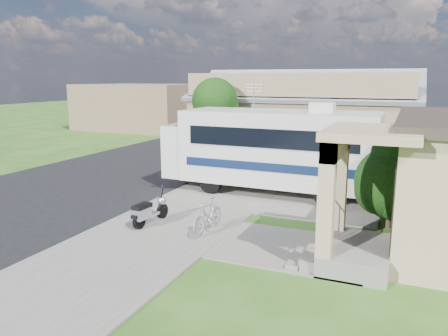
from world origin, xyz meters
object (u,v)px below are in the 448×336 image
at_px(motorhome, 271,147).
at_px(scooter, 149,211).
at_px(van, 242,126).
at_px(garden_hose, 322,239).
at_px(shrub, 394,179).
at_px(bicycle, 208,217).
at_px(pickup_truck, 214,137).

xyz_separation_m(motorhome, scooter, (-2.28, -5.40, -1.36)).
distance_m(van, garden_hose, 22.41).
relative_size(shrub, scooter, 1.76).
distance_m(bicycle, pickup_truck, 15.11).
xyz_separation_m(shrub, van, (-11.77, 17.91, -0.67)).
bearing_deg(scooter, pickup_truck, 111.59).
bearing_deg(garden_hose, bicycle, -168.23).
xyz_separation_m(van, garden_hose, (10.04, -20.02, -0.77)).
bearing_deg(bicycle, van, 111.66).
bearing_deg(van, pickup_truck, -84.83).
distance_m(scooter, van, 21.37).
bearing_deg(van, shrub, -57.34).
xyz_separation_m(scooter, pickup_truck, (-4.12, 13.93, 0.39)).
bearing_deg(scooter, bicycle, 8.39).
relative_size(shrub, pickup_truck, 0.47).
xyz_separation_m(motorhome, van, (-7.10, 15.41, -0.99)).
distance_m(bicycle, van, 21.79).
distance_m(shrub, bicycle, 5.78).
bearing_deg(shrub, bicycle, -150.72).
relative_size(motorhome, shrub, 2.83).
bearing_deg(garden_hose, motorhome, 122.56).
xyz_separation_m(shrub, bicycle, (-4.97, -2.78, -1.02)).
distance_m(pickup_truck, van, 6.92).
relative_size(scooter, bicycle, 1.01).
height_order(motorhome, scooter, motorhome).
bearing_deg(scooter, shrub, 27.76).
bearing_deg(pickup_truck, scooter, 110.64).
distance_m(shrub, pickup_truck, 15.64).
bearing_deg(pickup_truck, motorhome, 131.06).
distance_m(shrub, scooter, 7.60).
xyz_separation_m(bicycle, garden_hose, (3.24, 0.68, -0.42)).
bearing_deg(pickup_truck, bicycle, 118.00).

